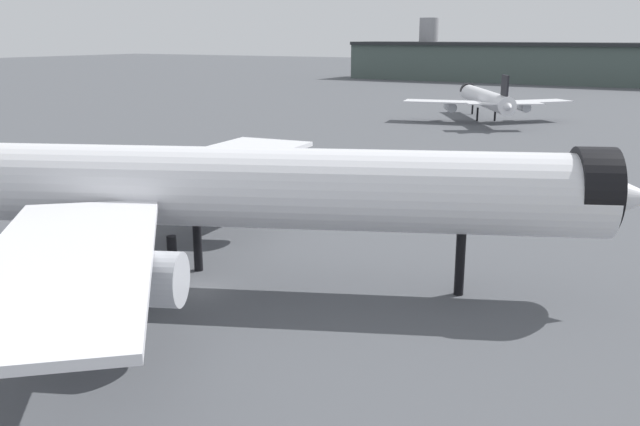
% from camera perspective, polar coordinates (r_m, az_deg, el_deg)
% --- Properties ---
extents(ground, '(900.00, 900.00, 0.00)m').
position_cam_1_polar(ground, '(47.06, -10.16, -6.41)').
color(ground, '#4C4F54').
extents(airliner_near_gate, '(53.79, 48.21, 15.47)m').
position_cam_1_polar(airliner_near_gate, '(46.01, -8.88, 2.03)').
color(airliner_near_gate, white).
rests_on(airliner_near_gate, ground).
extents(airliner_far_taxiway, '(30.40, 33.86, 9.77)m').
position_cam_1_polar(airliner_far_taxiway, '(143.26, 13.64, 9.24)').
color(airliner_far_taxiway, white).
rests_on(airliner_far_taxiway, ground).
extents(baggage_tug_wing, '(3.58, 3.04, 1.85)m').
position_cam_1_polar(baggage_tug_wing, '(67.48, 18.98, 0.33)').
color(baggage_tug_wing, black).
rests_on(baggage_tug_wing, ground).
extents(traffic_cone_near_nose, '(0.64, 0.64, 0.80)m').
position_cam_1_polar(traffic_cone_near_nose, '(78.10, -20.98, 1.58)').
color(traffic_cone_near_nose, '#F2600C').
rests_on(traffic_cone_near_nose, ground).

